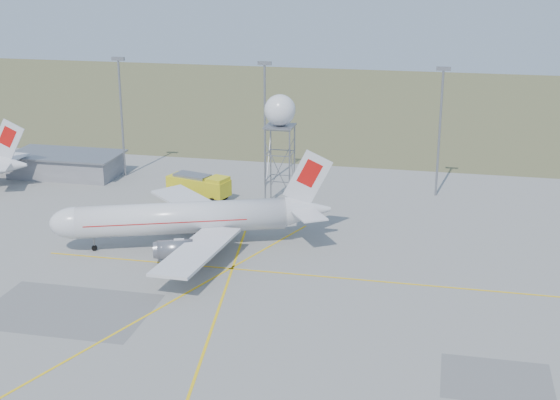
% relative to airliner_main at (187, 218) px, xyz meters
% --- Properties ---
extents(grass_strip, '(400.00, 120.00, 0.03)m').
position_rel_airliner_main_xyz_m(grass_strip, '(13.49, 103.76, -3.84)').
color(grass_strip, '#586135').
rests_on(grass_strip, ground).
extents(building_grey, '(19.00, 10.00, 3.90)m').
position_rel_airliner_main_xyz_m(building_grey, '(-31.51, 27.76, -1.88)').
color(building_grey, gray).
rests_on(building_grey, ground).
extents(mast_a, '(2.20, 0.50, 20.50)m').
position_rel_airliner_main_xyz_m(mast_a, '(-21.51, 29.76, 8.21)').
color(mast_a, gray).
rests_on(mast_a, ground).
extents(mast_b, '(2.20, 0.50, 20.50)m').
position_rel_airliner_main_xyz_m(mast_b, '(3.49, 29.76, 8.21)').
color(mast_b, gray).
rests_on(mast_b, ground).
extents(mast_c, '(2.20, 0.50, 20.50)m').
position_rel_airliner_main_xyz_m(mast_c, '(31.49, 29.76, 8.21)').
color(mast_c, gray).
rests_on(mast_c, ground).
extents(airliner_main, '(35.89, 33.73, 12.59)m').
position_rel_airliner_main_xyz_m(airliner_main, '(0.00, 0.00, 0.00)').
color(airliner_main, silver).
rests_on(airliner_main, ground).
extents(radar_tower, '(4.69, 4.69, 16.99)m').
position_rel_airliner_main_xyz_m(radar_tower, '(8.05, 20.37, 5.68)').
color(radar_tower, gray).
rests_on(radar_tower, ground).
extents(fire_truck, '(10.70, 6.31, 4.06)m').
position_rel_airliner_main_xyz_m(fire_truck, '(-4.58, 19.61, -1.91)').
color(fire_truck, gold).
rests_on(fire_truck, ground).
extents(baggage_tug, '(2.56, 2.44, 1.67)m').
position_rel_airliner_main_xyz_m(baggage_tug, '(-12.61, 4.47, -3.22)').
color(baggage_tug, '#AF180C').
rests_on(baggage_tug, ground).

